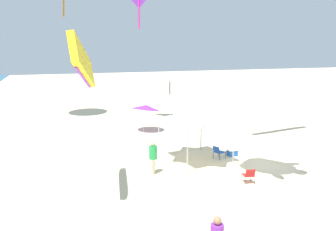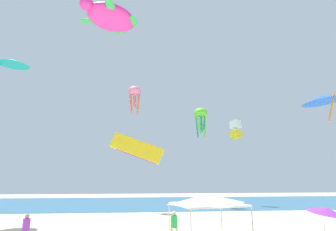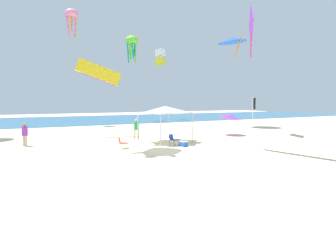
{
  "view_description": "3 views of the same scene",
  "coord_description": "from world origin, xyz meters",
  "px_view_note": "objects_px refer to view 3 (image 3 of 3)",
  "views": [
    {
      "loc": [
        -18.92,
        10.96,
        7.31
      ],
      "look_at": [
        3.11,
        5.06,
        2.58
      ],
      "focal_mm": 40.75,
      "sensor_mm": 36.0,
      "label": 1
    },
    {
      "loc": [
        -1.95,
        -11.3,
        3.88
      ],
      "look_at": [
        0.4,
        11.27,
        9.22
      ],
      "focal_mm": 28.53,
      "sensor_mm": 36.0,
      "label": 2
    },
    {
      "loc": [
        -8.07,
        -16.64,
        3.48
      ],
      "look_at": [
        2.25,
        4.09,
        2.21
      ],
      "focal_mm": 29.11,
      "sensor_mm": 36.0,
      "label": 3
    }
  ],
  "objects_px": {
    "folding_chair_near_cooler": "(173,139)",
    "person_kite_handler": "(136,127)",
    "canopy_tent": "(165,110)",
    "banner_flag": "(253,113)",
    "kite_parafoil_yellow": "(99,73)",
    "kite_diamond_purple": "(251,25)",
    "beach_umbrella": "(229,116)",
    "kite_octopus_pink": "(71,15)",
    "person_by_tent": "(25,133)",
    "kite_box_white": "(160,57)",
    "kite_delta_blue": "(232,40)",
    "folding_chair_facing_ocean": "(122,142)",
    "cooler_box": "(183,144)",
    "kite_octopus_lime": "(132,42)"
  },
  "relations": [
    {
      "from": "person_by_tent",
      "to": "kite_octopus_lime",
      "type": "height_order",
      "value": "kite_octopus_lime"
    },
    {
      "from": "kite_diamond_purple",
      "to": "kite_octopus_pink",
      "type": "height_order",
      "value": "kite_octopus_pink"
    },
    {
      "from": "person_by_tent",
      "to": "person_kite_handler",
      "type": "height_order",
      "value": "person_kite_handler"
    },
    {
      "from": "beach_umbrella",
      "to": "kite_box_white",
      "type": "bearing_deg",
      "value": 81.95
    },
    {
      "from": "folding_chair_facing_ocean",
      "to": "banner_flag",
      "type": "height_order",
      "value": "banner_flag"
    },
    {
      "from": "kite_parafoil_yellow",
      "to": "kite_box_white",
      "type": "xyz_separation_m",
      "value": [
        15.26,
        18.7,
        5.2
      ]
    },
    {
      "from": "person_by_tent",
      "to": "kite_delta_blue",
      "type": "relative_size",
      "value": 0.4
    },
    {
      "from": "kite_box_white",
      "to": "kite_octopus_pink",
      "type": "xyz_separation_m",
      "value": [
        -15.93,
        -4.82,
        4.04
      ]
    },
    {
      "from": "cooler_box",
      "to": "beach_umbrella",
      "type": "bearing_deg",
      "value": 27.36
    },
    {
      "from": "person_by_tent",
      "to": "kite_delta_blue",
      "type": "xyz_separation_m",
      "value": [
        24.52,
        5.73,
        10.52
      ]
    },
    {
      "from": "folding_chair_near_cooler",
      "to": "kite_octopus_pink",
      "type": "relative_size",
      "value": 0.21
    },
    {
      "from": "folding_chair_facing_ocean",
      "to": "kite_parafoil_yellow",
      "type": "bearing_deg",
      "value": 4.68
    },
    {
      "from": "kite_delta_blue",
      "to": "kite_octopus_pink",
      "type": "relative_size",
      "value": 1.13
    },
    {
      "from": "kite_parafoil_yellow",
      "to": "person_by_tent",
      "type": "bearing_deg",
      "value": -138.24
    },
    {
      "from": "canopy_tent",
      "to": "kite_parafoil_yellow",
      "type": "xyz_separation_m",
      "value": [
        -4.05,
        6.51,
        3.5
      ]
    },
    {
      "from": "folding_chair_facing_ocean",
      "to": "kite_octopus_pink",
      "type": "relative_size",
      "value": 0.21
    },
    {
      "from": "kite_box_white",
      "to": "kite_octopus_pink",
      "type": "relative_size",
      "value": 0.75
    },
    {
      "from": "banner_flag",
      "to": "kite_parafoil_yellow",
      "type": "bearing_deg",
      "value": 150.09
    },
    {
      "from": "canopy_tent",
      "to": "kite_diamond_purple",
      "type": "bearing_deg",
      "value": 6.98
    },
    {
      "from": "kite_diamond_purple",
      "to": "kite_parafoil_yellow",
      "type": "bearing_deg",
      "value": -74.77
    },
    {
      "from": "folding_chair_near_cooler",
      "to": "kite_diamond_purple",
      "type": "xyz_separation_m",
      "value": [
        10.51,
        2.77,
        10.75
      ]
    },
    {
      "from": "beach_umbrella",
      "to": "kite_delta_blue",
      "type": "height_order",
      "value": "kite_delta_blue"
    },
    {
      "from": "canopy_tent",
      "to": "kite_diamond_purple",
      "type": "xyz_separation_m",
      "value": [
        10.47,
        1.28,
        8.51
      ]
    },
    {
      "from": "canopy_tent",
      "to": "person_by_tent",
      "type": "height_order",
      "value": "canopy_tent"
    },
    {
      "from": "canopy_tent",
      "to": "beach_umbrella",
      "type": "height_order",
      "value": "canopy_tent"
    },
    {
      "from": "folding_chair_facing_ocean",
      "to": "banner_flag",
      "type": "distance_m",
      "value": 13.16
    },
    {
      "from": "banner_flag",
      "to": "kite_octopus_lime",
      "type": "xyz_separation_m",
      "value": [
        -3.52,
        24.81,
        11.1
      ]
    },
    {
      "from": "folding_chair_facing_ocean",
      "to": "kite_diamond_purple",
      "type": "distance_m",
      "value": 18.36
    },
    {
      "from": "kite_octopus_pink",
      "to": "kite_octopus_lime",
      "type": "bearing_deg",
      "value": -60.89
    },
    {
      "from": "beach_umbrella",
      "to": "kite_octopus_pink",
      "type": "distance_m",
      "value": 26.52
    },
    {
      "from": "folding_chair_near_cooler",
      "to": "person_kite_handler",
      "type": "xyz_separation_m",
      "value": [
        -1.46,
        4.38,
        0.6
      ]
    },
    {
      "from": "kite_octopus_lime",
      "to": "kite_delta_blue",
      "type": "bearing_deg",
      "value": 93.49
    },
    {
      "from": "person_by_tent",
      "to": "folding_chair_facing_ocean",
      "type": "bearing_deg",
      "value": -154.14
    },
    {
      "from": "kite_octopus_lime",
      "to": "kite_box_white",
      "type": "height_order",
      "value": "kite_octopus_lime"
    },
    {
      "from": "canopy_tent",
      "to": "kite_box_white",
      "type": "xyz_separation_m",
      "value": [
        11.21,
        25.21,
        8.7
      ]
    },
    {
      "from": "kite_parafoil_yellow",
      "to": "kite_diamond_purple",
      "type": "bearing_deg",
      "value": -7.7
    },
    {
      "from": "cooler_box",
      "to": "kite_parafoil_yellow",
      "type": "bearing_deg",
      "value": 115.45
    },
    {
      "from": "folding_chair_facing_ocean",
      "to": "folding_chair_near_cooler",
      "type": "distance_m",
      "value": 4.13
    },
    {
      "from": "kite_octopus_lime",
      "to": "banner_flag",
      "type": "bearing_deg",
      "value": 71.9
    },
    {
      "from": "canopy_tent",
      "to": "banner_flag",
      "type": "height_order",
      "value": "banner_flag"
    },
    {
      "from": "folding_chair_near_cooler",
      "to": "person_kite_handler",
      "type": "bearing_deg",
      "value": 81.49
    },
    {
      "from": "canopy_tent",
      "to": "cooler_box",
      "type": "height_order",
      "value": "canopy_tent"
    },
    {
      "from": "beach_umbrella",
      "to": "person_kite_handler",
      "type": "height_order",
      "value": "beach_umbrella"
    },
    {
      "from": "folding_chair_near_cooler",
      "to": "kite_parafoil_yellow",
      "type": "relative_size",
      "value": 0.19
    },
    {
      "from": "kite_diamond_purple",
      "to": "kite_octopus_pink",
      "type": "relative_size",
      "value": 1.35
    },
    {
      "from": "person_by_tent",
      "to": "person_kite_handler",
      "type": "xyz_separation_m",
      "value": [
        8.97,
        0.04,
        0.03
      ]
    },
    {
      "from": "canopy_tent",
      "to": "kite_parafoil_yellow",
      "type": "relative_size",
      "value": 0.93
    },
    {
      "from": "kite_octopus_pink",
      "to": "banner_flag",
      "type": "bearing_deg",
      "value": -137.66
    },
    {
      "from": "person_by_tent",
      "to": "kite_diamond_purple",
      "type": "distance_m",
      "value": 23.33
    },
    {
      "from": "kite_octopus_lime",
      "to": "folding_chair_facing_ocean",
      "type": "bearing_deg",
      "value": 43.29
    }
  ]
}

